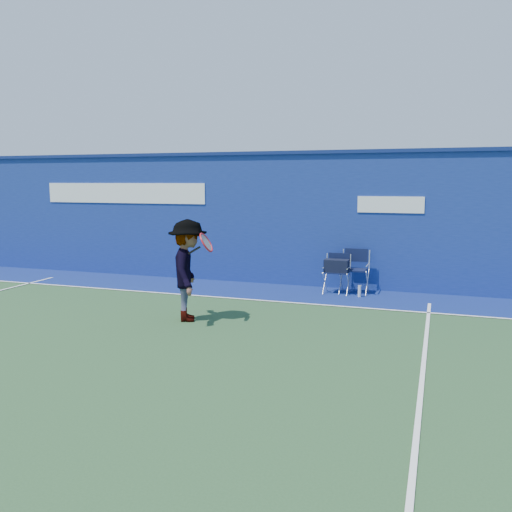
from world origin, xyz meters
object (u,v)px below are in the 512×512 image
(tennis_player, at_px, (188,270))
(water_bottle, at_px, (360,291))
(directors_chair_left, at_px, (337,277))
(directors_chair_right, at_px, (354,280))

(tennis_player, bearing_deg, water_bottle, 48.22)
(directors_chair_left, xyz_separation_m, directors_chair_right, (0.35, 0.16, -0.06))
(water_bottle, distance_m, tennis_player, 3.90)
(water_bottle, bearing_deg, directors_chair_left, 157.72)
(directors_chair_left, bearing_deg, water_bottle, -22.28)
(directors_chair_left, height_order, water_bottle, directors_chair_left)
(directors_chair_right, xyz_separation_m, water_bottle, (0.17, -0.38, -0.17))
(directors_chair_left, bearing_deg, tennis_player, -123.40)
(directors_chair_left, xyz_separation_m, water_bottle, (0.53, -0.22, -0.23))
(directors_chair_right, bearing_deg, directors_chair_left, -155.28)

